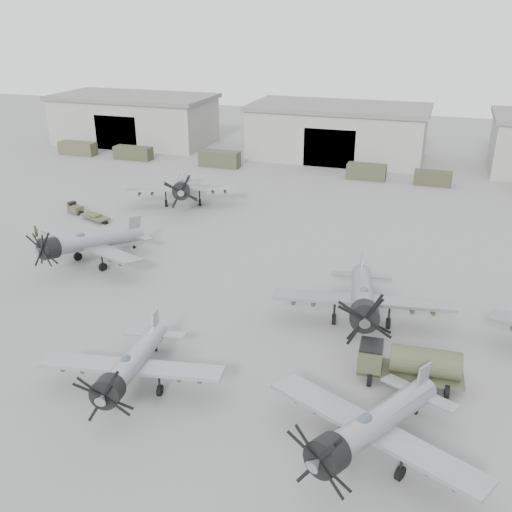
{
  "coord_description": "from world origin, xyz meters",
  "views": [
    {
      "loc": [
        17.05,
        -32.34,
        22.84
      ],
      "look_at": [
        2.19,
        12.35,
        2.5
      ],
      "focal_mm": 40.0,
      "sensor_mm": 36.0,
      "label": 1
    }
  ],
  "objects_px": {
    "aircraft_near_2": "(370,427)",
    "fuel_tanker": "(409,362)",
    "tug_trailer": "(83,212)",
    "ground_crew": "(36,233)",
    "aircraft_mid_2": "(363,298)",
    "aircraft_mid_1": "(86,243)",
    "aircraft_far_0": "(182,187)",
    "aircraft_near_1": "(130,365)"
  },
  "relations": [
    {
      "from": "aircraft_near_1",
      "to": "aircraft_near_2",
      "type": "xyz_separation_m",
      "value": [
        15.29,
        -1.33,
        0.19
      ]
    },
    {
      "from": "fuel_tanker",
      "to": "ground_crew",
      "type": "distance_m",
      "value": 42.54
    },
    {
      "from": "aircraft_mid_1",
      "to": "aircraft_far_0",
      "type": "distance_m",
      "value": 19.59
    },
    {
      "from": "aircraft_mid_2",
      "to": "aircraft_far_0",
      "type": "xyz_separation_m",
      "value": [
        -26.01,
        22.89,
        0.02
      ]
    },
    {
      "from": "aircraft_mid_1",
      "to": "tug_trailer",
      "type": "distance_m",
      "value": 15.4
    },
    {
      "from": "aircraft_mid_1",
      "to": "aircraft_far_0",
      "type": "bearing_deg",
      "value": 107.95
    },
    {
      "from": "tug_trailer",
      "to": "ground_crew",
      "type": "bearing_deg",
      "value": -70.54
    },
    {
      "from": "aircraft_near_1",
      "to": "aircraft_near_2",
      "type": "bearing_deg",
      "value": -15.21
    },
    {
      "from": "aircraft_mid_2",
      "to": "ground_crew",
      "type": "distance_m",
      "value": 36.99
    },
    {
      "from": "fuel_tanker",
      "to": "aircraft_far_0",
      "type": "bearing_deg",
      "value": 132.58
    },
    {
      "from": "aircraft_near_2",
      "to": "aircraft_far_0",
      "type": "xyz_separation_m",
      "value": [
        -28.6,
        37.4,
        0.2
      ]
    },
    {
      "from": "aircraft_mid_1",
      "to": "aircraft_mid_2",
      "type": "bearing_deg",
      "value": 13.42
    },
    {
      "from": "aircraft_mid_1",
      "to": "ground_crew",
      "type": "height_order",
      "value": "aircraft_mid_1"
    },
    {
      "from": "aircraft_mid_2",
      "to": "fuel_tanker",
      "type": "height_order",
      "value": "aircraft_mid_2"
    },
    {
      "from": "aircraft_mid_2",
      "to": "tug_trailer",
      "type": "height_order",
      "value": "aircraft_mid_2"
    },
    {
      "from": "aircraft_mid_2",
      "to": "aircraft_far_0",
      "type": "distance_m",
      "value": 34.65
    },
    {
      "from": "fuel_tanker",
      "to": "tug_trailer",
      "type": "distance_m",
      "value": 45.57
    },
    {
      "from": "aircraft_far_0",
      "to": "fuel_tanker",
      "type": "distance_m",
      "value": 41.88
    },
    {
      "from": "aircraft_far_0",
      "to": "ground_crew",
      "type": "bearing_deg",
      "value": -147.43
    },
    {
      "from": "ground_crew",
      "to": "aircraft_near_1",
      "type": "bearing_deg",
      "value": -132.33
    },
    {
      "from": "fuel_tanker",
      "to": "ground_crew",
      "type": "relative_size",
      "value": 4.34
    },
    {
      "from": "aircraft_far_0",
      "to": "tug_trailer",
      "type": "height_order",
      "value": "aircraft_far_0"
    },
    {
      "from": "aircraft_far_0",
      "to": "tug_trailer",
      "type": "relative_size",
      "value": 1.99
    },
    {
      "from": "aircraft_near_2",
      "to": "fuel_tanker",
      "type": "xyz_separation_m",
      "value": [
        1.49,
        8.29,
        -0.84
      ]
    },
    {
      "from": "aircraft_near_1",
      "to": "aircraft_far_0",
      "type": "distance_m",
      "value": 38.45
    },
    {
      "from": "aircraft_near_2",
      "to": "fuel_tanker",
      "type": "bearing_deg",
      "value": 104.51
    },
    {
      "from": "fuel_tanker",
      "to": "tug_trailer",
      "type": "xyz_separation_m",
      "value": [
        -39.96,
        21.88,
        -0.99
      ]
    },
    {
      "from": "aircraft_near_1",
      "to": "aircraft_near_2",
      "type": "distance_m",
      "value": 15.35
    },
    {
      "from": "aircraft_mid_2",
      "to": "ground_crew",
      "type": "xyz_separation_m",
      "value": [
        -36.18,
        7.49,
        -1.74
      ]
    },
    {
      "from": "aircraft_mid_1",
      "to": "aircraft_near_1",
      "type": "bearing_deg",
      "value": -28.89
    },
    {
      "from": "aircraft_mid_2",
      "to": "aircraft_near_1",
      "type": "bearing_deg",
      "value": -143.3
    },
    {
      "from": "aircraft_near_1",
      "to": "aircraft_mid_1",
      "type": "distance_m",
      "value": 21.74
    },
    {
      "from": "aircraft_near_1",
      "to": "tug_trailer",
      "type": "distance_m",
      "value": 37.03
    },
    {
      "from": "aircraft_mid_2",
      "to": "aircraft_far_0",
      "type": "bearing_deg",
      "value": 129.3
    },
    {
      "from": "aircraft_near_2",
      "to": "ground_crew",
      "type": "height_order",
      "value": "aircraft_near_2"
    },
    {
      "from": "aircraft_mid_1",
      "to": "aircraft_near_2",
      "type": "bearing_deg",
      "value": -10.73
    },
    {
      "from": "aircraft_mid_2",
      "to": "fuel_tanker",
      "type": "bearing_deg",
      "value": -66.11
    },
    {
      "from": "aircraft_near_1",
      "to": "aircraft_far_0",
      "type": "relative_size",
      "value": 0.87
    },
    {
      "from": "aircraft_near_1",
      "to": "aircraft_mid_2",
      "type": "distance_m",
      "value": 18.31
    },
    {
      "from": "aircraft_mid_1",
      "to": "fuel_tanker",
      "type": "relative_size",
      "value": 1.88
    },
    {
      "from": "aircraft_far_0",
      "to": "fuel_tanker",
      "type": "height_order",
      "value": "aircraft_far_0"
    },
    {
      "from": "aircraft_near_2",
      "to": "fuel_tanker",
      "type": "distance_m",
      "value": 8.46
    }
  ]
}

